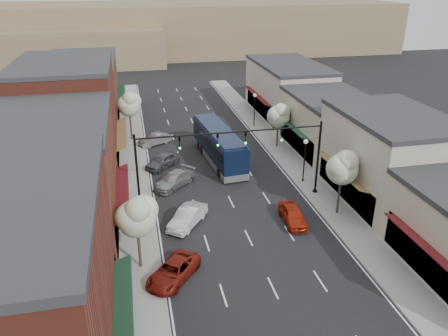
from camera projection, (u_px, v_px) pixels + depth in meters
ground at (256, 253)px, 31.96m from camera, size 160.00×160.00×0.00m
sidewalk_left at (133, 163)px, 46.81m from camera, size 2.80×73.00×0.15m
sidewalk_right at (282, 151)px, 50.06m from camera, size 2.80×73.00×0.15m
curb_left at (146, 162)px, 47.08m from camera, size 0.25×73.00×0.17m
curb_right at (270, 152)px, 49.79m from camera, size 0.25×73.00×0.17m
bldg_left_near at (8, 298)px, 19.96m from camera, size 10.14×14.10×10.40m
bldg_left_midnear at (53, 179)px, 32.66m from camera, size 10.14×14.10×9.40m
bldg_left_midfar at (70, 115)px, 44.84m from camera, size 10.14×14.10×10.90m
bldg_left_far at (84, 90)px, 59.62m from camera, size 10.14×18.10×8.40m
bldg_right_midnear at (388, 158)px, 38.37m from camera, size 9.14×12.10×7.90m
bldg_right_midfar at (329, 124)px, 49.38m from camera, size 9.14×12.10×6.40m
bldg_right_far at (287, 90)px, 61.67m from camera, size 9.14×16.10×7.40m
hill_far at (158, 29)px, 109.80m from camera, size 120.00×30.00×12.00m
hill_near at (47, 47)px, 95.07m from camera, size 50.00×20.00×8.00m
signal_mast_right at (294, 149)px, 38.29m from camera, size 8.22×0.46×7.00m
signal_mast_left at (165, 160)px, 36.12m from camera, size 8.22×0.46×7.00m
tree_right_near at (343, 166)px, 35.27m from camera, size 2.85×2.65×5.95m
tree_right_far at (279, 115)px, 49.74m from camera, size 2.85×2.65×5.43m
tree_left_near at (137, 215)px, 28.59m from camera, size 2.85×2.65×5.69m
tree_left_far at (129, 104)px, 51.63m from camera, size 2.85×2.65×6.13m
lamp_post_near at (305, 154)px, 41.61m from camera, size 0.44×0.44×4.44m
lamp_post_far at (255, 104)px, 57.22m from camera, size 0.44×0.44×4.44m
coach_bus at (219, 145)px, 46.84m from camera, size 3.74×12.15×3.65m
red_hatchback at (293, 215)px, 35.58m from camera, size 1.90×4.20×1.40m
parked_car_a at (173, 271)px, 29.00m from camera, size 4.41×4.83×1.25m
parked_car_b at (188, 217)px, 35.23m from camera, size 3.84×4.47×1.45m
parked_car_c at (174, 180)px, 41.68m from camera, size 4.78×4.68×1.38m
parked_car_d at (163, 161)px, 45.81m from camera, size 4.23×4.25×1.46m
parked_car_e at (155, 139)px, 51.86m from camera, size 4.17×3.10×1.31m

